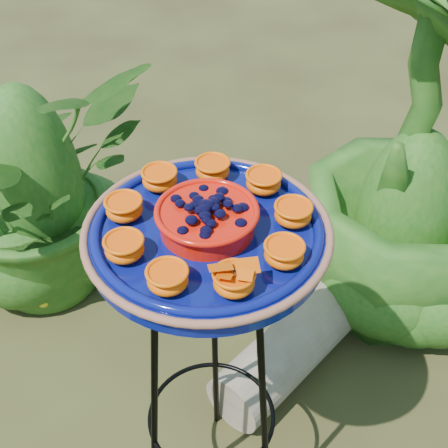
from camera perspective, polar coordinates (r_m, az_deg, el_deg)
The scene contains 5 objects.
tripod_stand at distance 1.29m, azimuth -1.26°, elevation -12.20°, with size 0.32×0.33×0.79m.
feeder_dish at distance 1.03m, azimuth -1.54°, elevation -0.55°, with size 0.44×0.44×0.09m.
driftwood_log at distance 1.82m, azimuth 6.08°, elevation -11.24°, with size 0.17×0.17×0.52m, color gray.
shrub_back_left at distance 1.95m, azimuth -16.94°, elevation 3.67°, with size 0.70×0.60×0.77m, color #1A4E14.
shrub_back_right at distance 1.77m, azimuth 17.38°, elevation 5.49°, with size 0.60×0.60×1.08m, color #1A4E14.
Camera 1 is at (-0.07, -0.79, 1.51)m, focal length 50.00 mm.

